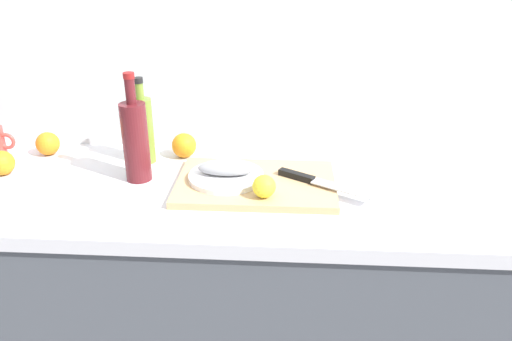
{
  "coord_description": "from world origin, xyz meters",
  "views": [
    {
      "loc": [
        0.05,
        -1.25,
        1.53
      ],
      "look_at": [
        -0.03,
        0.01,
        0.95
      ],
      "focal_mm": 34.78,
      "sensor_mm": 36.0,
      "label": 1
    }
  ],
  "objects": [
    {
      "name": "orange_2",
      "position": [
        -0.72,
        0.2,
        0.94
      ],
      "size": [
        0.08,
        0.08,
        0.08
      ],
      "primitive_type": "sphere",
      "color": "orange",
      "rests_on": "kitchen_counter"
    },
    {
      "name": "fish_fillet",
      "position": [
        -0.11,
        0.01,
        0.95
      ],
      "size": [
        0.16,
        0.07,
        0.04
      ],
      "primitive_type": "ellipsoid",
      "color": "gray",
      "rests_on": "white_plate"
    },
    {
      "name": "orange_1",
      "position": [
        -0.79,
        0.04,
        0.94
      ],
      "size": [
        0.07,
        0.07,
        0.07
      ],
      "primitive_type": "sphere",
      "color": "orange",
      "rests_on": "kitchen_counter"
    },
    {
      "name": "lemon_0",
      "position": [
        0.0,
        -0.09,
        0.95
      ],
      "size": [
        0.06,
        0.06,
        0.06
      ],
      "primitive_type": "sphere",
      "color": "yellow",
      "rests_on": "cutting_board"
    },
    {
      "name": "white_plate",
      "position": [
        -0.11,
        0.01,
        0.93
      ],
      "size": [
        0.21,
        0.21,
        0.01
      ],
      "primitive_type": "cylinder",
      "color": "white",
      "rests_on": "cutting_board"
    },
    {
      "name": "chef_knife",
      "position": [
        0.13,
        -0.0,
        0.93
      ],
      "size": [
        0.26,
        0.18,
        0.02
      ],
      "rotation": [
        0.0,
        0.0,
        -0.55
      ],
      "color": "silver",
      "rests_on": "cutting_board"
    },
    {
      "name": "olive_oil_bottle",
      "position": [
        -0.39,
        0.17,
        1.01
      ],
      "size": [
        0.06,
        0.06,
        0.27
      ],
      "color": "olive",
      "rests_on": "kitchen_counter"
    },
    {
      "name": "orange_0",
      "position": [
        -0.27,
        0.21,
        0.94
      ],
      "size": [
        0.08,
        0.08,
        0.08
      ],
      "primitive_type": "sphere",
      "color": "orange",
      "rests_on": "kitchen_counter"
    },
    {
      "name": "kitchen_counter",
      "position": [
        0.0,
        0.0,
        0.45
      ],
      "size": [
        2.0,
        0.6,
        0.9
      ],
      "color": "#4C5159",
      "rests_on": "ground_plane"
    },
    {
      "name": "cutting_board",
      "position": [
        -0.03,
        0.01,
        0.91
      ],
      "size": [
        0.45,
        0.3,
        0.02
      ],
      "primitive_type": "cube",
      "color": "tan",
      "rests_on": "kitchen_counter"
    },
    {
      "name": "wine_bottle",
      "position": [
        -0.37,
        0.04,
        1.02
      ],
      "size": [
        0.07,
        0.07,
        0.32
      ],
      "color": "#59191E",
      "rests_on": "kitchen_counter"
    },
    {
      "name": "back_wall",
      "position": [
        0.0,
        0.33,
        1.25
      ],
      "size": [
        3.2,
        0.05,
        2.5
      ],
      "primitive_type": "cube",
      "color": "silver",
      "rests_on": "ground_plane"
    }
  ]
}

